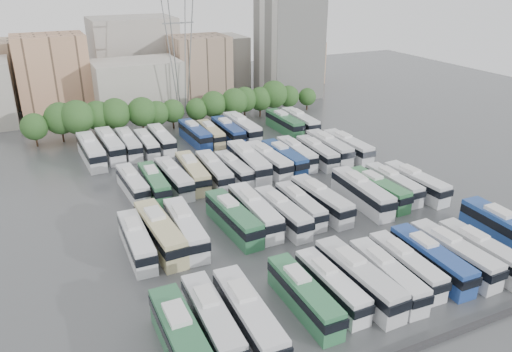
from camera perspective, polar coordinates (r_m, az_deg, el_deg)
name	(u,v)px	position (r m, az deg, el deg)	size (l,w,h in m)	color
ground	(272,203)	(74.29, 1.89, -3.15)	(220.00, 220.00, 0.00)	#424447
parapet	(432,342)	(51.73, 19.47, -17.44)	(56.00, 0.50, 0.50)	#2D2D30
tree_line	(174,108)	(108.94, -9.37, 7.67)	(65.94, 8.01, 8.52)	black
city_buildings	(121,70)	(135.49, -15.21, 11.63)	(102.00, 35.00, 20.00)	#9E998E
apartment_tower	(289,46)	(135.33, 3.77, 14.56)	(14.00, 14.00, 26.00)	silver
electricity_pylon	(179,34)	(114.92, -8.82, 15.70)	(9.00, 6.91, 33.83)	slate
bus_r0_s0	(183,342)	(46.76, -8.32, -18.24)	(2.95, 13.38, 4.19)	#2C6842
bus_r0_s1	(212,320)	(49.01, -5.06, -16.07)	(3.05, 12.30, 3.83)	silver
bus_r0_s2	(248,316)	(49.15, -0.88, -15.68)	(3.23, 13.01, 4.06)	silver
bus_r0_s4	(304,295)	(52.19, 5.49, -13.39)	(2.64, 11.88, 3.72)	#317247
bus_r0_s5	(331,285)	(54.13, 8.58, -12.21)	(2.58, 11.26, 3.52)	white
bus_r0_s6	(358,278)	(55.25, 11.61, -11.32)	(3.15, 12.99, 4.05)	silver
bus_r0_s7	(387,275)	(56.75, 14.72, -10.87)	(3.11, 11.77, 3.66)	silver
bus_r0_s8	(406,265)	(59.18, 16.76, -9.67)	(2.84, 11.31, 3.52)	silver
bus_r0_s9	(431,259)	(60.87, 19.36, -8.92)	(2.98, 12.10, 3.78)	navy
bus_r0_s10	(454,253)	(62.79, 21.69, -8.22)	(2.98, 12.28, 3.83)	silver
bus_r0_s11	(482,251)	(64.55, 24.45, -7.86)	(2.83, 11.98, 3.74)	silver
bus_r0_s13	(508,230)	(70.18, 26.85, -5.57)	(3.40, 13.66, 4.26)	navy
bus_r1_s0	(137,241)	(62.76, -13.50, -7.19)	(2.84, 11.91, 3.72)	silver
bus_r1_s1	(160,232)	(63.53, -10.93, -6.31)	(3.56, 13.48, 4.19)	#C5BB88
bus_r1_s2	(185,228)	(64.14, -8.08, -5.92)	(3.26, 12.74, 3.97)	silver
bus_r1_s4	(233,218)	(66.06, -2.62, -4.77)	(3.40, 12.84, 3.99)	#2D6A43
bus_r1_s5	(255,211)	(67.66, -0.15, -4.02)	(3.03, 12.90, 4.03)	silver
bus_r1_s6	(282,212)	(67.74, 3.02, -4.15)	(3.02, 12.07, 3.76)	silver
bus_r1_s7	(300,205)	(70.16, 5.08, -3.31)	(2.65, 11.25, 3.52)	silver
bus_r1_s8	(321,200)	(71.58, 7.43, -2.70)	(3.26, 12.56, 3.91)	silver
bus_r1_s10	(362,192)	(74.71, 12.01, -1.81)	(3.50, 13.17, 4.09)	silver
bus_r1_s11	(378,189)	(76.76, 13.77, -1.43)	(3.10, 12.02, 3.74)	#307240
bus_r1_s12	(393,184)	(79.32, 15.41, -0.84)	(2.66, 11.53, 3.61)	silver
bus_r1_s13	(416,182)	(80.51, 17.78, -0.71)	(3.14, 12.18, 3.79)	silver
bus_r2_s1	(133,184)	(78.83, -13.93, -0.86)	(3.02, 11.42, 3.55)	silver
bus_r2_s2	(154,182)	(78.40, -11.57, -0.73)	(2.70, 11.70, 3.66)	#2F6F42
bus_r2_s3	(174,178)	(79.40, -9.39, -0.19)	(3.17, 12.30, 3.83)	silver
bus_r2_s4	(192,172)	(80.99, -7.28, 0.45)	(3.35, 12.63, 3.92)	#C8BD89
bus_r2_s5	(214,171)	(81.20, -4.83, 0.61)	(3.27, 12.51, 3.89)	silver
bus_r2_s6	(234,169)	(82.32, -2.57, 0.85)	(2.72, 11.26, 3.52)	silver
bus_r2_s7	(248,161)	(84.19, -0.87, 1.67)	(3.69, 13.84, 4.30)	silver
bus_r2_s8	(268,160)	(85.20, 1.36, 1.83)	(3.26, 12.87, 4.01)	silver
bus_r2_s9	(284,158)	(86.64, 3.21, 2.12)	(3.02, 12.43, 3.88)	navy
bus_r2_s10	(296,153)	(89.16, 4.65, 2.63)	(3.06, 11.83, 3.68)	silver
bus_r2_s11	(317,152)	(89.89, 6.98, 2.71)	(3.10, 11.91, 3.70)	silver
bus_r2_s12	(329,147)	(92.40, 8.34, 3.30)	(3.11, 12.80, 4.00)	silver
bus_r2_s13	(348,146)	(93.35, 10.43, 3.35)	(2.92, 12.69, 3.97)	silver
bus_r3_s0	(91,151)	(94.03, -18.33, 2.78)	(3.49, 13.65, 4.25)	silver
bus_r3_s1	(110,145)	(96.35, -16.36, 3.46)	(3.40, 13.32, 4.15)	silver
bus_r3_s2	(129,144)	(96.50, -14.36, 3.61)	(2.69, 12.21, 3.83)	silver
bus_r3_s3	(147,144)	(96.21, -12.39, 3.64)	(2.43, 11.13, 3.49)	white
bus_r3_s4	(162,139)	(97.74, -10.73, 4.16)	(2.66, 11.98, 3.76)	silver
bus_r3_s6	(195,134)	(99.68, -6.99, 4.81)	(3.15, 12.45, 3.88)	navy
bus_r3_s7	(211,133)	(100.23, -5.18, 4.88)	(2.81, 11.32, 3.53)	tan
bus_r3_s8	(228,131)	(100.85, -3.22, 5.17)	(2.72, 12.44, 3.90)	navy
bus_r3_s9	(242,128)	(102.27, -1.62, 5.56)	(2.99, 13.63, 4.27)	silver
bus_r3_s12	(284,123)	(106.12, 3.26, 6.10)	(2.80, 12.69, 3.98)	#2C683D
bus_r3_s13	(300,122)	(107.15, 5.04, 6.22)	(3.18, 12.92, 4.03)	silver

